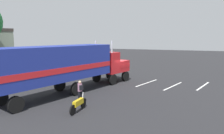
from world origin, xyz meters
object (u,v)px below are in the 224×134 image
object	(u,v)px
semi_truck	(68,64)
motorcycle	(78,104)
person_bystander	(80,90)
parked_bus	(62,57)

from	to	relation	value
semi_truck	motorcycle	xyz separation A→B (m)	(-3.75, -3.13, -2.04)
motorcycle	person_bystander	bearing A→B (deg)	26.31
parked_bus	motorcycle	distance (m)	16.70
semi_truck	parked_bus	world-z (taller)	semi_truck
semi_truck	person_bystander	size ratio (longest dim) A/B	8.75
semi_truck	motorcycle	bearing A→B (deg)	-140.14
semi_truck	motorcycle	size ratio (longest dim) A/B	6.75
person_bystander	parked_bus	bearing A→B (deg)	39.47
semi_truck	parked_bus	size ratio (longest dim) A/B	1.26
person_bystander	motorcycle	distance (m)	2.09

